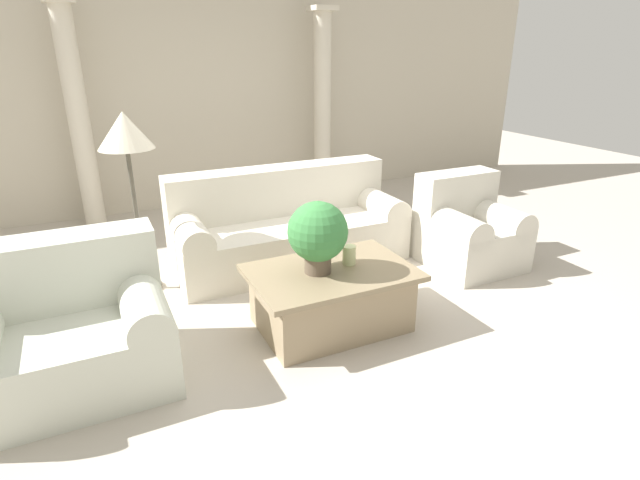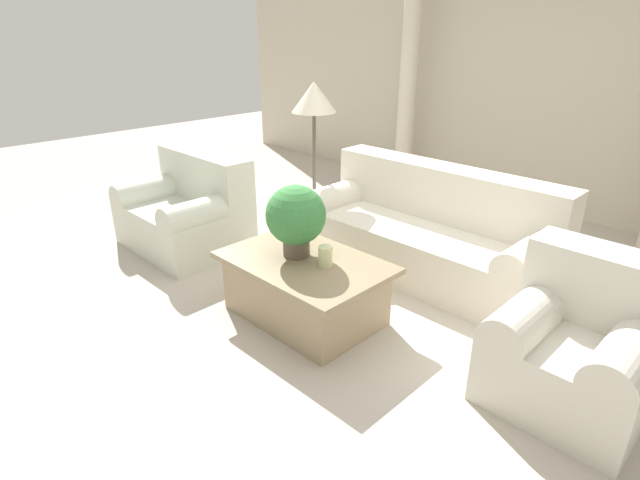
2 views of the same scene
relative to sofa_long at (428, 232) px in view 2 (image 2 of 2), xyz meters
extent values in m
plane|color=#BCB2A3|center=(-0.07, -0.85, -0.35)|extent=(16.00, 16.00, 0.00)
cube|color=beige|center=(-0.07, 2.29, 1.25)|extent=(10.00, 0.06, 3.20)
cube|color=beige|center=(0.00, -0.07, -0.14)|extent=(2.19, 0.87, 0.43)
cube|color=beige|center=(0.00, 0.21, 0.31)|extent=(2.19, 0.31, 0.46)
cylinder|color=beige|center=(-0.95, -0.07, 0.12)|extent=(0.28, 0.87, 0.28)
cylinder|color=beige|center=(0.95, -0.07, 0.12)|extent=(0.28, 0.87, 0.28)
cube|color=beige|center=(-1.94, -1.25, -0.14)|extent=(1.19, 0.87, 0.43)
cube|color=beige|center=(-1.94, -0.96, 0.31)|extent=(1.19, 0.31, 0.46)
cylinder|color=beige|center=(-2.39, -1.25, 0.12)|extent=(0.28, 0.87, 0.28)
cylinder|color=beige|center=(-1.49, -1.25, 0.12)|extent=(0.28, 0.87, 0.28)
cube|color=#998466|center=(-0.18, -1.30, -0.14)|extent=(1.04, 0.70, 0.42)
cube|color=#897759|center=(-0.18, -1.30, 0.09)|extent=(1.19, 0.80, 0.04)
cylinder|color=brown|center=(-0.28, -1.28, 0.17)|extent=(0.19, 0.19, 0.13)
sphere|color=#387A3D|center=(-0.28, -1.28, 0.42)|extent=(0.43, 0.43, 0.43)
cylinder|color=beige|center=(-0.01, -1.26, 0.18)|extent=(0.10, 0.10, 0.14)
cylinder|color=#4C473D|center=(-1.36, -0.05, -0.34)|extent=(0.27, 0.27, 0.03)
cylinder|color=#4C473D|center=(-1.36, -0.05, 0.28)|extent=(0.04, 0.04, 1.20)
cone|color=beige|center=(-1.36, -0.05, 1.02)|extent=(0.43, 0.43, 0.29)
cylinder|color=beige|center=(-1.66, 1.91, 0.84)|extent=(0.22, 0.22, 2.39)
cube|color=beige|center=(1.54, -0.86, -0.14)|extent=(0.80, 0.82, 0.42)
cube|color=beige|center=(1.54, -0.59, 0.29)|extent=(0.80, 0.29, 0.43)
cylinder|color=beige|center=(1.28, -0.86, 0.10)|extent=(0.28, 0.82, 0.28)
cylinder|color=beige|center=(1.80, -0.86, 0.10)|extent=(0.28, 0.82, 0.28)
camera|label=1|loc=(-1.68, -4.24, 1.63)|focal=28.00mm
camera|label=2|loc=(2.16, -3.49, 1.64)|focal=28.00mm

